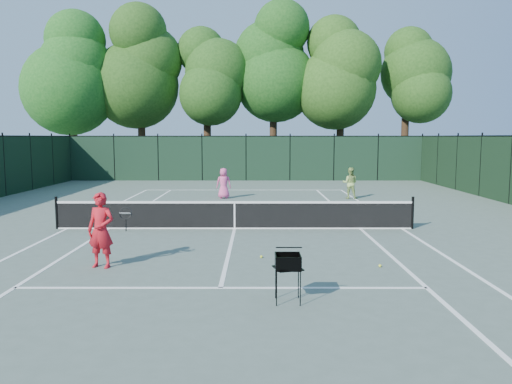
{
  "coord_description": "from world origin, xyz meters",
  "views": [
    {
      "loc": [
        0.72,
        -16.05,
        3.0
      ],
      "look_at": [
        0.7,
        1.0,
        1.1
      ],
      "focal_mm": 35.0,
      "sensor_mm": 36.0,
      "label": 1
    }
  ],
  "objects_px": {
    "player_pink": "(224,183)",
    "player_green": "(350,183)",
    "coach": "(101,230)",
    "loose_ball_near_cart": "(380,266)",
    "ball_hopper": "(288,262)",
    "loose_ball_midcourt": "(261,257)"
  },
  "relations": [
    {
      "from": "coach",
      "to": "ball_hopper",
      "type": "height_order",
      "value": "coach"
    },
    {
      "from": "player_green",
      "to": "loose_ball_midcourt",
      "type": "height_order",
      "value": "player_green"
    },
    {
      "from": "loose_ball_midcourt",
      "to": "coach",
      "type": "bearing_deg",
      "value": -166.62
    },
    {
      "from": "ball_hopper",
      "to": "loose_ball_midcourt",
      "type": "height_order",
      "value": "ball_hopper"
    },
    {
      "from": "ball_hopper",
      "to": "loose_ball_midcourt",
      "type": "xyz_separation_m",
      "value": [
        -0.45,
        3.31,
        -0.71
      ]
    },
    {
      "from": "loose_ball_near_cart",
      "to": "ball_hopper",
      "type": "bearing_deg",
      "value": -133.16
    },
    {
      "from": "loose_ball_midcourt",
      "to": "ball_hopper",
      "type": "bearing_deg",
      "value": -82.3
    },
    {
      "from": "loose_ball_near_cart",
      "to": "loose_ball_midcourt",
      "type": "relative_size",
      "value": 1.0
    },
    {
      "from": "player_green",
      "to": "ball_hopper",
      "type": "xyz_separation_m",
      "value": [
        -3.97,
        -15.25,
        -0.01
      ]
    },
    {
      "from": "coach",
      "to": "loose_ball_near_cart",
      "type": "xyz_separation_m",
      "value": [
        6.42,
        0.01,
        -0.84
      ]
    },
    {
      "from": "player_green",
      "to": "ball_hopper",
      "type": "height_order",
      "value": "player_green"
    },
    {
      "from": "ball_hopper",
      "to": "loose_ball_midcourt",
      "type": "bearing_deg",
      "value": 80.99
    },
    {
      "from": "coach",
      "to": "loose_ball_midcourt",
      "type": "bearing_deg",
      "value": 25.61
    },
    {
      "from": "coach",
      "to": "loose_ball_near_cart",
      "type": "relative_size",
      "value": 25.54
    },
    {
      "from": "coach",
      "to": "player_green",
      "type": "xyz_separation_m",
      "value": [
        8.1,
        12.82,
        -0.12
      ]
    },
    {
      "from": "coach",
      "to": "player_pink",
      "type": "height_order",
      "value": "coach"
    },
    {
      "from": "loose_ball_midcourt",
      "to": "loose_ball_near_cart",
      "type": "bearing_deg",
      "value": -17.67
    },
    {
      "from": "coach",
      "to": "loose_ball_near_cart",
      "type": "distance_m",
      "value": 6.47
    },
    {
      "from": "loose_ball_near_cart",
      "to": "player_pink",
      "type": "bearing_deg",
      "value": 109.07
    },
    {
      "from": "player_pink",
      "to": "player_green",
      "type": "relative_size",
      "value": 0.98
    },
    {
      "from": "ball_hopper",
      "to": "loose_ball_near_cart",
      "type": "height_order",
      "value": "ball_hopper"
    },
    {
      "from": "coach",
      "to": "loose_ball_midcourt",
      "type": "distance_m",
      "value": 3.88
    }
  ]
}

